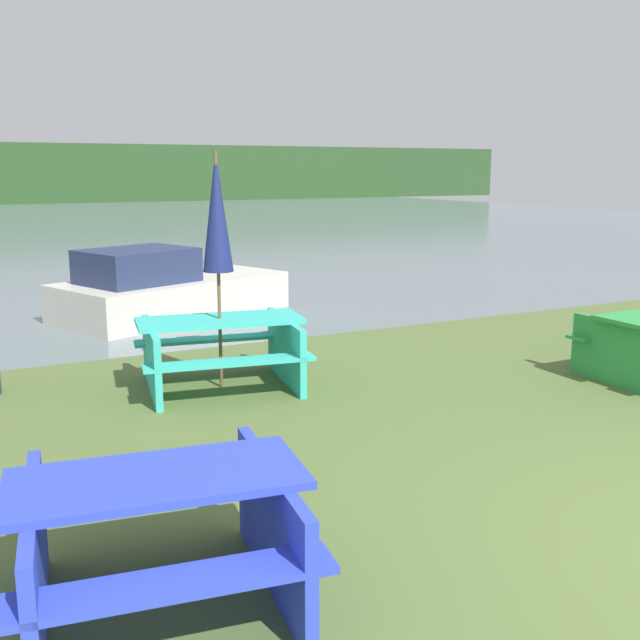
% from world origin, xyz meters
% --- Properties ---
extents(water, '(60.00, 50.00, 0.00)m').
position_xyz_m(water, '(0.00, 31.93, -0.00)').
color(water, slate).
rests_on(water, ground_plane).
extents(far_treeline, '(80.00, 1.60, 4.00)m').
position_xyz_m(far_treeline, '(0.00, 51.93, 2.00)').
color(far_treeline, '#284723').
rests_on(far_treeline, water).
extents(picnic_table_blue, '(1.69, 1.58, 0.75)m').
position_xyz_m(picnic_table_blue, '(-3.37, 1.40, 0.45)').
color(picnic_table_blue, blue).
rests_on(picnic_table_blue, ground_plane).
extents(picnic_table_teal, '(1.92, 1.64, 0.75)m').
position_xyz_m(picnic_table_teal, '(-1.69, 5.16, 0.45)').
color(picnic_table_teal, '#33B7A8').
rests_on(picnic_table_teal, ground_plane).
extents(umbrella_navy, '(0.32, 0.32, 2.48)m').
position_xyz_m(umbrella_navy, '(-1.69, 5.16, 1.85)').
color(umbrella_navy, brown).
rests_on(umbrella_navy, ground_plane).
extents(boat, '(3.93, 2.92, 1.11)m').
position_xyz_m(boat, '(-1.13, 9.32, 0.41)').
color(boat, beige).
rests_on(boat, water).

